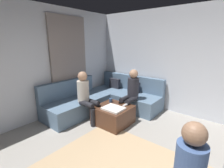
# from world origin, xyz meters

# --- Properties ---
(wall_back) EXTENTS (6.00, 0.12, 2.70)m
(wall_back) POSITION_xyz_m (0.00, 2.94, 1.35)
(wall_back) COLOR silver
(wall_back) RESTS_ON ground_plane
(wall_left) EXTENTS (0.12, 6.00, 2.70)m
(wall_left) POSITION_xyz_m (-2.94, 0.00, 1.35)
(wall_left) COLOR silver
(wall_left) RESTS_ON ground_plane
(curtain_panel) EXTENTS (0.06, 1.10, 2.50)m
(curtain_panel) POSITION_xyz_m (-2.84, 1.30, 1.25)
(curtain_panel) COLOR gray
(curtain_panel) RESTS_ON ground_plane
(sectional_couch) EXTENTS (2.10, 2.55, 0.87)m
(sectional_couch) POSITION_xyz_m (-2.08, 1.88, 0.28)
(sectional_couch) COLOR slate
(sectional_couch) RESTS_ON ground_plane
(ottoman) EXTENTS (0.76, 0.76, 0.42)m
(ottoman) POSITION_xyz_m (-1.36, 1.34, 0.21)
(ottoman) COLOR #4C2D1E
(ottoman) RESTS_ON ground_plane
(folded_blanket) EXTENTS (0.44, 0.36, 0.04)m
(folded_blanket) POSITION_xyz_m (-1.26, 1.22, 0.44)
(folded_blanket) COLOR white
(folded_blanket) RESTS_ON ottoman
(coffee_mug) EXTENTS (0.08, 0.08, 0.10)m
(coffee_mug) POSITION_xyz_m (-1.58, 1.52, 0.47)
(coffee_mug) COLOR #334C72
(coffee_mug) RESTS_ON ottoman
(game_remote) EXTENTS (0.05, 0.15, 0.02)m
(game_remote) POSITION_xyz_m (-1.18, 1.56, 0.43)
(game_remote) COLOR white
(game_remote) RESTS_ON ottoman
(person_on_couch_back) EXTENTS (0.30, 0.60, 1.20)m
(person_on_couch_back) POSITION_xyz_m (-1.27, 1.93, 0.66)
(person_on_couch_back) COLOR black
(person_on_couch_back) RESTS_ON ground_plane
(person_on_couch_side) EXTENTS (0.60, 0.30, 1.20)m
(person_on_couch_side) POSITION_xyz_m (-1.93, 1.04, 0.66)
(person_on_couch_side) COLOR black
(person_on_couch_side) RESTS_ON ground_plane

